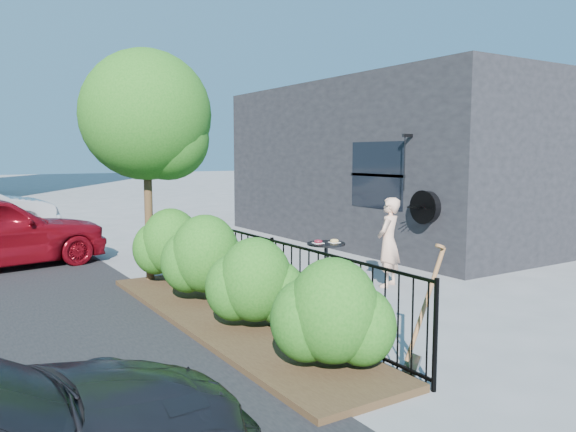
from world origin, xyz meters
TOP-DOWN VIEW (x-y plane):
  - ground at (0.00, 0.00)m, footprint 120.00×120.00m
  - shop_building at (5.50, 4.50)m, footprint 6.22×9.00m
  - fence at (-1.50, 0.00)m, footprint 0.05×6.05m
  - planting_bed at (-2.20, 0.00)m, footprint 1.30×6.00m
  - shrubs at (-2.10, 0.10)m, footprint 1.10×5.60m
  - patio_tree at (-2.24, 2.76)m, footprint 2.20×2.20m
  - cafe_table at (-0.01, 0.77)m, footprint 0.63×0.63m
  - woman at (1.05, 0.43)m, footprint 0.66×0.58m
  - shovel at (-1.25, -2.60)m, footprint 0.53×0.18m

SIDE VIEW (x-z plane):
  - ground at x=0.00m, z-range 0.00..0.00m
  - planting_bed at x=-2.20m, z-range 0.00..0.08m
  - cafe_table at x=-0.01m, z-range 0.13..0.97m
  - fence at x=-1.50m, z-range 0.01..1.11m
  - shovel at x=-1.25m, z-range -0.08..1.27m
  - shrubs at x=-2.10m, z-range 0.08..1.32m
  - woman at x=1.05m, z-range 0.00..1.52m
  - shop_building at x=5.50m, z-range 0.00..4.00m
  - patio_tree at x=-2.24m, z-range 0.79..4.73m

